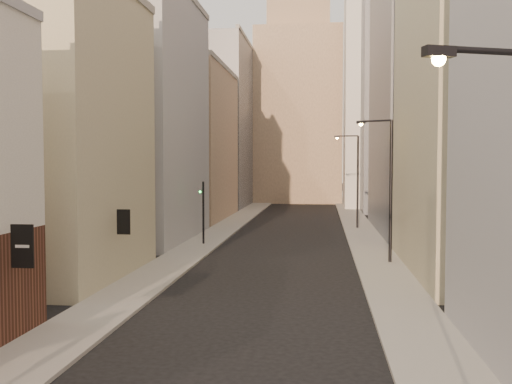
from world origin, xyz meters
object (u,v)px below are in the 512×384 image
clock_tower (299,96)px  white_tower (373,77)px  streetlamp_far (355,176)px  traffic_light_left (203,202)px  streetlamp_mid (387,182)px

clock_tower → white_tower: 17.83m
clock_tower → streetlamp_far: 42.82m
traffic_light_left → clock_tower: bearing=-105.3°
streetlamp_far → traffic_light_left: streetlamp_far is taller
clock_tower → streetlamp_mid: 61.25m
white_tower → traffic_light_left: 44.75m
clock_tower → white_tower: bearing=-51.8°
streetlamp_mid → traffic_light_left: (-13.30, 6.66, -1.88)m
traffic_light_left → streetlamp_far: bearing=-144.5°
clock_tower → traffic_light_left: (-5.31, -52.79, -14.26)m
white_tower → streetlamp_far: (-3.91, -26.36, -13.40)m
streetlamp_far → streetlamp_mid: bearing=-80.1°
streetlamp_mid → traffic_light_left: streetlamp_mid is taller
clock_tower → streetlamp_far: clock_tower is taller
clock_tower → streetlamp_mid: bearing=-82.3°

